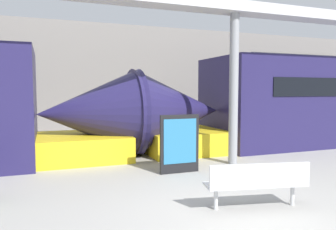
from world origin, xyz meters
TOP-DOWN VIEW (x-y plane):
  - ground_plane at (0.00, 0.00)m, footprint 60.00×60.00m
  - station_wall at (0.00, 10.84)m, footprint 56.00×0.20m
  - bench_near at (0.46, 0.29)m, footprint 1.77×0.77m
  - poster_board at (0.17, 2.96)m, footprint 0.98×0.07m
  - support_column_near at (1.89, 3.36)m, footprint 0.24×0.24m
  - canopy_beam at (1.89, 3.36)m, footprint 28.00×0.60m

SIDE VIEW (x-z plane):
  - ground_plane at x=0.00m, z-range 0.00..0.00m
  - bench_near at x=0.46m, z-range 0.07..0.87m
  - poster_board at x=0.17m, z-range 0.01..1.41m
  - support_column_near at x=1.89m, z-range 0.00..4.00m
  - station_wall at x=0.00m, z-range 0.00..5.00m
  - canopy_beam at x=1.89m, z-range 4.00..4.28m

